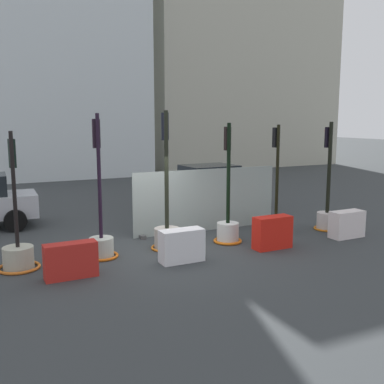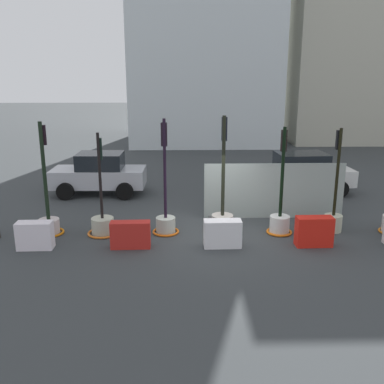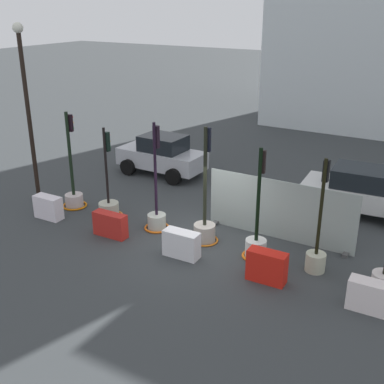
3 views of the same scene
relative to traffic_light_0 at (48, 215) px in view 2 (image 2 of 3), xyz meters
The scene contains 15 objects.
ground_plane 5.45m from the traffic_light_0, ahead, with size 120.00×120.00×0.00m, color #35393B.
traffic_light_0 is the anchor object (origin of this frame).
traffic_light_1 1.71m from the traffic_light_0, ahead, with size 0.98×0.98×3.21m.
traffic_light_2 3.68m from the traffic_light_0, ahead, with size 0.85×0.85×3.62m.
traffic_light_3 5.49m from the traffic_light_0, ahead, with size 0.88×0.88×3.70m.
traffic_light_4 7.30m from the traffic_light_0, ahead, with size 0.81×0.81×3.38m.
traffic_light_5 9.05m from the traffic_light_0, ahead, with size 0.56×0.56×3.32m.
construction_barrier_0 1.24m from the traffic_light_0, 92.16° to the right, with size 1.02×0.46×0.81m.
construction_barrier_1 2.97m from the traffic_light_0, 24.24° to the right, with size 1.16×0.40×0.79m.
construction_barrier_2 5.52m from the traffic_light_0, 12.62° to the right, with size 1.10×0.47×0.81m.
construction_barrier_3 8.16m from the traffic_light_0, ahead, with size 1.07×0.45×0.89m.
car_silver_hatchback 4.73m from the traffic_light_0, 80.59° to the left, with size 3.85×2.07×1.73m.
car_white_van 10.37m from the traffic_light_0, 27.00° to the left, with size 4.25×2.37×1.69m.
building_main_facade 22.12m from the traffic_light_0, 73.57° to the left, with size 10.47×9.48×17.65m.
site_fence_panel 7.54m from the traffic_light_0, 10.61° to the left, with size 4.86×0.50×1.94m.
Camera 2 is at (-1.21, -13.08, 4.98)m, focal length 41.12 mm.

